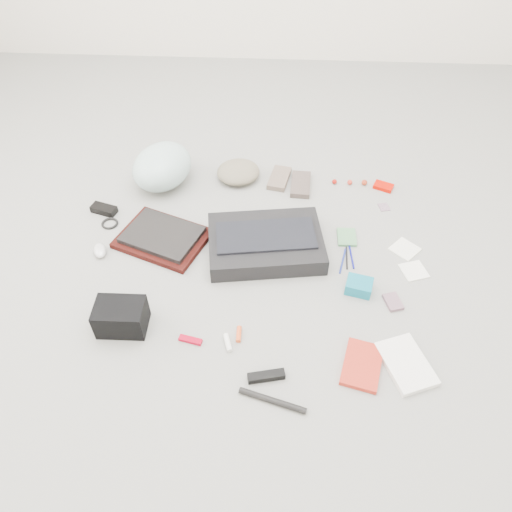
{
  "coord_description": "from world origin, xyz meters",
  "views": [
    {
      "loc": [
        0.08,
        -1.49,
        1.62
      ],
      "look_at": [
        0.0,
        0.0,
        0.05
      ],
      "focal_mm": 35.0,
      "sensor_mm": 36.0,
      "label": 1
    }
  ],
  "objects_px": {
    "laptop": "(162,235)",
    "camera_bag": "(121,317)",
    "messenger_bag": "(266,243)",
    "book_red": "(362,365)",
    "accordion_wallet": "(359,286)",
    "bike_helmet": "(162,167)"
  },
  "relations": [
    {
      "from": "messenger_bag",
      "to": "book_red",
      "type": "relative_size",
      "value": 2.5
    },
    {
      "from": "bike_helmet",
      "to": "camera_bag",
      "type": "relative_size",
      "value": 1.81
    },
    {
      "from": "camera_bag",
      "to": "book_red",
      "type": "xyz_separation_m",
      "value": [
        0.92,
        -0.13,
        -0.05
      ]
    },
    {
      "from": "laptop",
      "to": "accordion_wallet",
      "type": "bearing_deg",
      "value": 5.67
    },
    {
      "from": "messenger_bag",
      "to": "camera_bag",
      "type": "bearing_deg",
      "value": -148.18
    },
    {
      "from": "camera_bag",
      "to": "accordion_wallet",
      "type": "distance_m",
      "value": 0.97
    },
    {
      "from": "bike_helmet",
      "to": "laptop",
      "type": "bearing_deg",
      "value": -58.55
    },
    {
      "from": "camera_bag",
      "to": "book_red",
      "type": "height_order",
      "value": "camera_bag"
    },
    {
      "from": "messenger_bag",
      "to": "accordion_wallet",
      "type": "height_order",
      "value": "messenger_bag"
    },
    {
      "from": "bike_helmet",
      "to": "accordion_wallet",
      "type": "xyz_separation_m",
      "value": [
        0.94,
        -0.67,
        -0.08
      ]
    },
    {
      "from": "accordion_wallet",
      "to": "messenger_bag",
      "type": "bearing_deg",
      "value": 165.65
    },
    {
      "from": "laptop",
      "to": "bike_helmet",
      "type": "xyz_separation_m",
      "value": [
        -0.07,
        0.42,
        0.07
      ]
    },
    {
      "from": "bike_helmet",
      "to": "accordion_wallet",
      "type": "height_order",
      "value": "bike_helmet"
    },
    {
      "from": "messenger_bag",
      "to": "accordion_wallet",
      "type": "relative_size",
      "value": 4.71
    },
    {
      "from": "accordion_wallet",
      "to": "bike_helmet",
      "type": "bearing_deg",
      "value": 158.61
    },
    {
      "from": "laptop",
      "to": "book_red",
      "type": "xyz_separation_m",
      "value": [
        0.85,
        -0.62,
        -0.03
      ]
    },
    {
      "from": "laptop",
      "to": "accordion_wallet",
      "type": "distance_m",
      "value": 0.91
    },
    {
      "from": "bike_helmet",
      "to": "book_red",
      "type": "distance_m",
      "value": 1.39
    },
    {
      "from": "bike_helmet",
      "to": "book_red",
      "type": "bearing_deg",
      "value": -26.23
    },
    {
      "from": "laptop",
      "to": "camera_bag",
      "type": "height_order",
      "value": "camera_bag"
    },
    {
      "from": "camera_bag",
      "to": "laptop",
      "type": "bearing_deg",
      "value": 81.49
    },
    {
      "from": "camera_bag",
      "to": "accordion_wallet",
      "type": "xyz_separation_m",
      "value": [
        0.94,
        0.23,
        -0.04
      ]
    }
  ]
}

